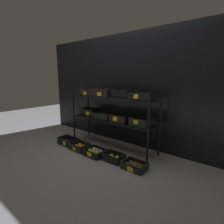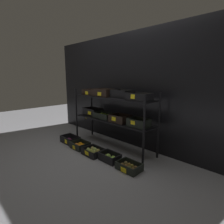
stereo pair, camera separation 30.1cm
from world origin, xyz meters
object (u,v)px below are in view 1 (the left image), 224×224
display_rack (111,108)px  crate_ground_kiwi (135,166)px  crate_ground_plum (68,142)px  crate_ground_orange (80,147)px  crate_ground_pear (95,152)px  crate_ground_apple_green (113,158)px

display_rack → crate_ground_kiwi: display_rack is taller
crate_ground_plum → crate_ground_kiwi: 1.42m
crate_ground_orange → crate_ground_plum: bearing=176.5°
crate_ground_plum → crate_ground_kiwi: bearing=0.3°
crate_ground_orange → crate_ground_kiwi: 1.08m
display_rack → crate_ground_orange: bearing=-129.0°
display_rack → crate_ground_orange: size_ratio=5.62×
display_rack → crate_ground_pear: (0.02, -0.43, -0.66)m
crate_ground_pear → crate_ground_kiwi: size_ratio=1.01×
crate_ground_pear → crate_ground_kiwi: bearing=2.8°
display_rack → crate_ground_orange: (-0.35, -0.43, -0.66)m
crate_ground_apple_green → crate_ground_orange: bearing=-177.2°
crate_ground_orange → crate_ground_apple_green: crate_ground_apple_green is taller
crate_ground_kiwi → display_rack: bearing=151.2°
display_rack → crate_ground_kiwi: 1.06m
crate_ground_pear → crate_ground_apple_green: (0.34, 0.04, -0.00)m
crate_ground_orange → crate_ground_apple_green: (0.71, 0.03, 0.00)m
crate_ground_pear → crate_ground_kiwi: (0.71, 0.03, -0.01)m
crate_ground_plum → crate_ground_apple_green: crate_ground_plum is taller
display_rack → crate_ground_pear: size_ratio=5.23×
crate_ground_apple_green → crate_ground_pear: bearing=-173.4°
display_rack → crate_ground_apple_green: 0.85m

